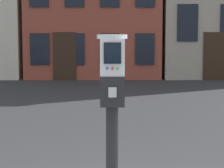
{
  "coord_description": "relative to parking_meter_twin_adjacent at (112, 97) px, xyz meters",
  "views": [
    {
      "loc": [
        -0.17,
        -3.16,
        1.48
      ],
      "look_at": [
        -0.15,
        -0.23,
        1.2
      ],
      "focal_mm": 63.45,
      "sensor_mm": 36.0,
      "label": 1
    }
  ],
  "objects": [
    {
      "name": "parking_meter_twin_adjacent",
      "position": [
        0.0,
        0.0,
        0.0
      ],
      "size": [
        0.22,
        0.25,
        1.43
      ],
      "rotation": [
        0.0,
        0.0,
        -1.56
      ],
      "color": "black",
      "rests_on": "sidewalk_slab"
    }
  ]
}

